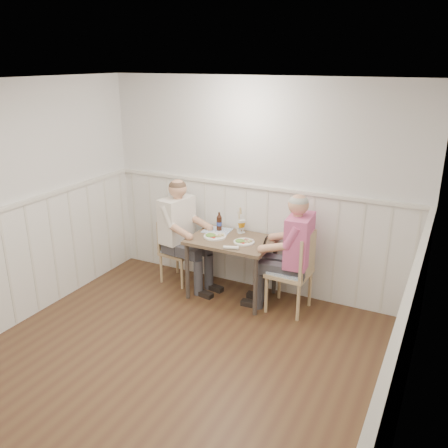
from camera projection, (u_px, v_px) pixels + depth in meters
name	position (u px, v px, depth m)	size (l,w,h in m)	color
ground_plane	(157.00, 385.00, 4.26)	(4.50, 4.50, 0.00)	#4C2F1E
room_shell	(148.00, 226.00, 3.76)	(4.04, 4.54, 2.60)	silver
wainscot	(194.00, 285.00, 4.61)	(4.00, 4.49, 1.34)	white
dining_table	(232.00, 246.00, 5.66)	(0.99, 0.70, 0.75)	brown
chair_right	(294.00, 269.00, 5.36)	(0.47, 0.47, 0.96)	tan
chair_left	(176.00, 248.00, 6.15)	(0.43, 0.43, 0.84)	tan
man_in_pink	(294.00, 263.00, 5.34)	(0.68, 0.47, 1.42)	#3F3F47
diner_cream	(180.00, 241.00, 6.00)	(0.71, 0.50, 1.41)	#3F3F47
plate_man	(243.00, 241.00, 5.50)	(0.25, 0.25, 0.06)	white
plate_diner	(214.00, 236.00, 5.67)	(0.27, 0.27, 0.07)	white
beer_glass_a	(243.00, 224.00, 5.79)	(0.07, 0.07, 0.16)	silver
beer_glass_b	(240.00, 225.00, 5.77)	(0.07, 0.07, 0.17)	silver
beer_bottle	(219.00, 223.00, 5.86)	(0.07, 0.07, 0.24)	black
rolled_napkin	(231.00, 248.00, 5.32)	(0.18, 0.09, 0.04)	white
grass_vase	(238.00, 221.00, 5.78)	(0.04, 0.04, 0.34)	silver
gingham_mat	(217.00, 230.00, 5.89)	(0.36, 0.30, 0.01)	#658BC1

